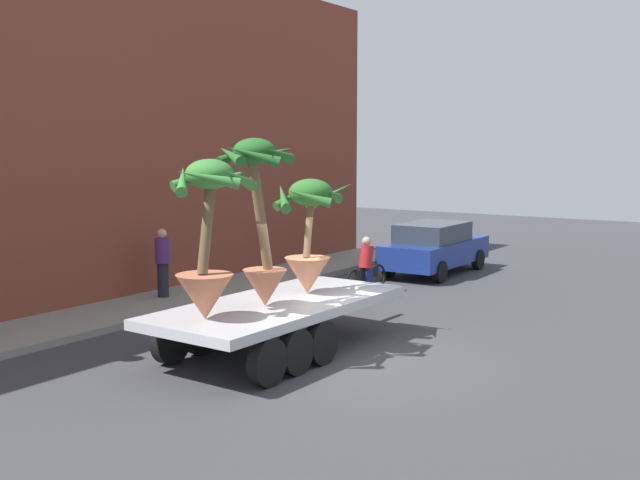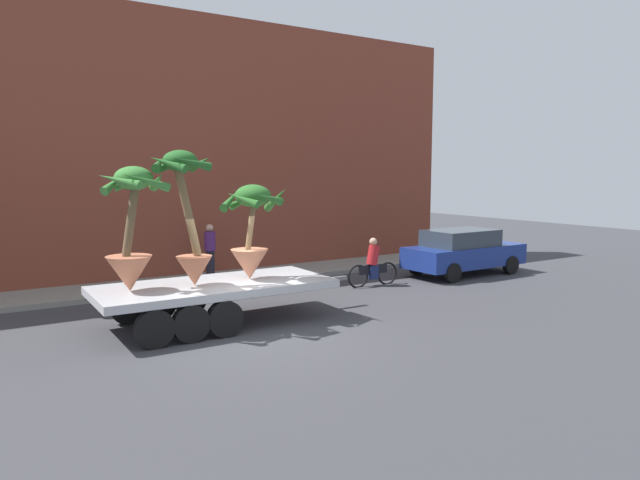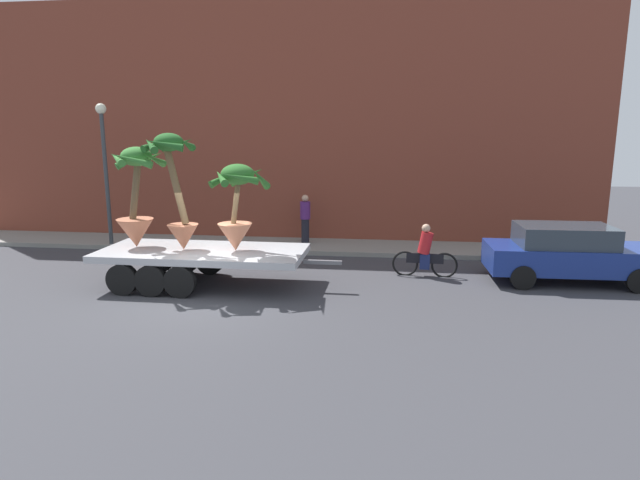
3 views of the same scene
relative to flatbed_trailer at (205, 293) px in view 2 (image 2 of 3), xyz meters
name	(u,v)px [view 2 (image 2 of 3)]	position (x,y,z in m)	size (l,w,h in m)	color
ground_plane	(253,333)	(0.64, -1.20, -0.76)	(60.00, 60.00, 0.00)	#38383D
sidewalk	(167,285)	(0.64, 4.90, -0.68)	(24.00, 2.20, 0.15)	gray
building_facade	(146,147)	(0.64, 6.60, 3.60)	(24.00, 1.20, 8.71)	brown
flatbed_trailer	(205,293)	(0.00, 0.00, 0.00)	(6.43, 2.46, 0.98)	#B7BABF
potted_palm_rear	(187,216)	(-0.39, -0.07, 1.81)	(1.40, 1.37, 3.04)	#B26647
potted_palm_middle	(131,233)	(-1.58, 0.09, 1.47)	(1.45, 1.49, 2.69)	#B26647
potted_palm_front	(251,230)	(1.22, 0.00, 1.40)	(1.59, 1.55, 2.27)	#C17251
cyclist	(373,265)	(6.18, 1.67, -0.09)	(1.84, 0.37, 1.54)	black
parked_car	(463,251)	(10.00, 1.53, 0.07)	(4.45, 1.90, 1.58)	navy
pedestrian_near_gate	(210,249)	(2.20, 5.18, 0.28)	(0.36, 0.36, 1.71)	black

